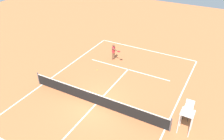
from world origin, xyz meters
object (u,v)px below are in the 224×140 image
player_serving (114,51)px  umpire_chair (188,112)px  tennis_ball (97,70)px  courtside_chair_mid (187,112)px  equipment_bag (187,113)px

player_serving → umpire_chair: (-8.42, 6.20, 0.64)m
player_serving → tennis_ball: bearing=10.7°
tennis_ball → courtside_chair_mid: (-8.64, 2.46, 0.50)m
equipment_bag → player_serving: bearing=-29.2°
courtside_chair_mid → equipment_bag: (0.05, -0.36, -0.38)m
umpire_chair → equipment_bag: bearing=-82.7°
umpire_chair → tennis_ball: bearing=-22.9°
umpire_chair → equipment_bag: (0.21, -1.61, -1.46)m
equipment_bag → courtside_chair_mid: bearing=97.8°
equipment_bag → umpire_chair: bearing=97.3°
player_serving → courtside_chair_mid: (-8.27, 4.96, -0.43)m
player_serving → courtside_chair_mid: 9.65m
player_serving → umpire_chair: umpire_chair is taller
umpire_chair → courtside_chair_mid: size_ratio=2.54×
player_serving → equipment_bag: (-8.22, 4.59, -0.82)m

